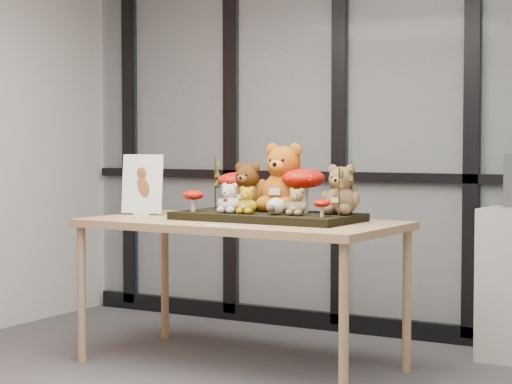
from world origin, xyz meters
The scene contains 22 objects.
room_shell centered at (0.00, 0.00, 1.68)m, with size 5.00×5.00×5.00m.
glass_partition centered at (0.00, 2.47, 1.42)m, with size 4.90×0.06×2.78m.
display_table centered at (-0.52, 1.28, 0.77)m, with size 1.82×0.96×0.84m.
diorama_tray centered at (-0.39, 1.34, 0.86)m, with size 1.03×0.51×0.04m, color black.
bear_pooh_yellow centered at (-0.35, 1.48, 1.10)m, with size 0.33×0.30×0.43m, color #AF5B10, non-canonical shape.
bear_brown_medium centered at (-0.56, 1.42, 1.03)m, with size 0.23×0.21×0.31m, color #4B270A, non-canonical shape.
bear_tan_back centered at (0.03, 1.43, 1.03)m, with size 0.23×0.21×0.30m, color brown, non-canonical shape.
bear_small_yellow centered at (-0.44, 1.21, 0.96)m, with size 0.13×0.12×0.17m, color #C3980E, non-canonical shape.
bear_white_bow centered at (-0.55, 1.21, 0.97)m, with size 0.14×0.13×0.19m, color silver, non-canonical shape.
bear_beige_small centered at (-0.15, 1.24, 0.96)m, with size 0.12×0.11×0.16m, color #927C4C, non-canonical shape.
plush_cream_hedgehog centered at (-0.26, 1.22, 0.93)m, with size 0.08×0.07×0.10m, color white, non-canonical shape.
mushroom_back_left centered at (-0.69, 1.51, 1.00)m, with size 0.22×0.22×0.24m, color #A80E05, non-canonical shape.
mushroom_back_right centered at (-0.21, 1.45, 1.02)m, with size 0.25×0.25×0.27m, color #A80E05, non-canonical shape.
mushroom_front_left centered at (-0.80, 1.22, 0.95)m, with size 0.12×0.12×0.13m, color #A80E05, non-canonical shape.
mushroom_front_right centered at (0.02, 1.21, 0.93)m, with size 0.09×0.09×0.10m, color #A80E05, non-canonical shape.
sprig_green_far_left centered at (-0.83, 1.50, 1.03)m, with size 0.05×0.05×0.31m, color #1D3D0D, non-canonical shape.
sprig_green_mid_left centered at (-0.68, 1.55, 1.01)m, with size 0.05×0.05×0.25m, color #1D3D0D, non-canonical shape.
sprig_dry_far_right centered at (0.09, 1.44, 1.03)m, with size 0.05×0.05×0.30m, color brown, non-canonical shape.
sprig_dry_mid_right centered at (0.07, 1.31, 1.01)m, with size 0.05×0.05×0.26m, color brown, non-canonical shape.
sprig_green_centre centered at (-0.46, 1.55, 0.99)m, with size 0.05×0.05×0.22m, color #1D3D0D, non-canonical shape.
sign_holder centered at (-1.24, 1.33, 1.01)m, with size 0.26×0.11×0.37m.
label_card centered at (-0.48, 0.92, 0.84)m, with size 0.10×0.03×0.00m, color white.
Camera 1 is at (2.11, -3.21, 1.27)m, focal length 65.00 mm.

